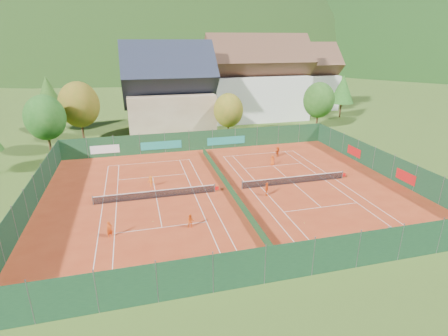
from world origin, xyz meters
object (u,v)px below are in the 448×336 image
hotel_block_a (257,83)px  player_right_near (267,189)px  player_right_far_a (272,160)px  hotel_block_b (300,81)px  player_left_near (110,229)px  player_left_mid (191,221)px  ball_hopper (391,229)px  chalet (169,94)px  player_left_far (151,181)px  player_right_far_b (277,151)px

hotel_block_a → player_right_near: (-12.37, -38.34, -6.62)m
player_right_near → player_right_far_a: player_right_near is taller
hotel_block_b → player_left_near: hotel_block_b is taller
player_left_mid → player_left_near: bearing=-179.1°
hotel_block_a → player_left_mid: 48.62m
hotel_block_a → player_left_near: size_ratio=14.14×
player_left_near → ball_hopper: bearing=-42.1°
chalet → player_left_near: (-9.43, -36.94, -5.86)m
hotel_block_a → player_right_far_a: (-8.03, -29.32, -6.66)m
player_left_near → player_right_far_a: bearing=5.3°
hotel_block_b → ball_hopper: size_ratio=21.60×
player_right_far_a → player_right_near: bearing=68.7°
player_left_mid → hotel_block_a: bearing=65.8°
hotel_block_a → player_right_near: bearing=-107.9°
player_left_far → player_right_near: bearing=178.1°
player_left_mid → player_right_far_b: player_right_far_b is taller
player_left_mid → player_right_far_a: size_ratio=0.94×
hotel_block_b → player_left_near: size_ratio=11.31×
hotel_block_a → ball_hopper: size_ratio=27.00×
chalet → player_right_far_b: 24.61m
chalet → hotel_block_b: 35.85m
player_right_near → player_right_far_b: size_ratio=1.02×
ball_hopper → player_left_far: 25.17m
player_left_near → player_right_far_a: (20.40, 13.62, -0.05)m
chalet → ball_hopper: size_ratio=20.25×
player_right_near → player_right_far_b: player_right_near is taller
hotel_block_a → player_right_near: size_ratio=14.13×
hotel_block_a → player_left_far: size_ratio=16.55×
chalet → player_left_far: (-5.33, -26.65, -5.97)m
hotel_block_b → player_right_near: size_ratio=11.30×
hotel_block_a → player_right_far_a: 31.12m
player_left_far → player_right_far_a: 16.63m
player_left_mid → player_left_far: (-2.85, 10.46, -0.02)m
player_left_mid → player_right_near: (9.11, 4.76, 0.09)m
ball_hopper → player_left_far: (-19.40, 16.03, 0.10)m
player_right_near → player_right_far_b: (6.48, 12.36, -0.01)m
hotel_block_a → player_right_far_b: hotel_block_a is taller
ball_hopper → player_right_far_a: bearing=99.1°
chalet → player_right_far_a: chalet is taller
player_left_near → hotel_block_b: bearing=21.8°
player_right_far_b → hotel_block_a: bearing=-137.2°
player_right_near → player_right_far_a: (4.33, 9.03, -0.05)m
player_right_near → player_right_far_a: 10.01m
player_left_mid → player_left_far: player_left_mid is taller
player_right_far_a → player_right_far_b: player_right_far_b is taller
player_right_far_a → hotel_block_a: bearing=-101.0°
hotel_block_a → ball_hopper: (-4.93, -48.68, -6.83)m
player_right_near → hotel_block_b: bearing=-0.5°
hotel_block_a → player_right_far_b: (-5.89, -25.99, -6.63)m
hotel_block_a → player_right_far_b: size_ratio=14.41×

